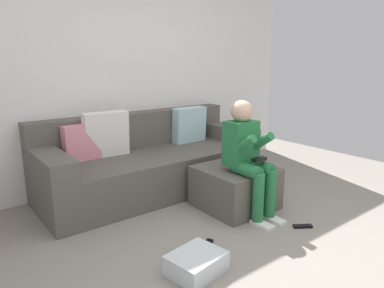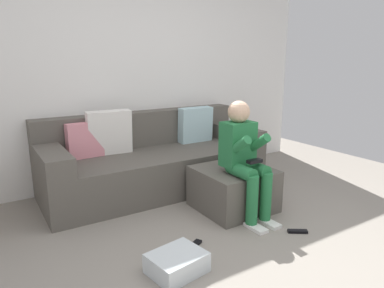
% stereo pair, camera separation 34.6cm
% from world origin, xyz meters
% --- Properties ---
extents(ground_plane, '(6.40, 6.40, 0.00)m').
position_xyz_m(ground_plane, '(0.00, 0.00, 0.00)').
color(ground_plane, gray).
extents(wall_back, '(4.92, 0.10, 2.79)m').
position_xyz_m(wall_back, '(0.00, 2.34, 1.40)').
color(wall_back, white).
rests_on(wall_back, ground_plane).
extents(couch_sectional, '(2.42, 0.94, 0.91)m').
position_xyz_m(couch_sectional, '(0.03, 1.89, 0.32)').
color(couch_sectional, '#59544C').
rests_on(couch_sectional, ground_plane).
extents(ottoman, '(0.67, 0.66, 0.41)m').
position_xyz_m(ottoman, '(0.44, 0.96, 0.20)').
color(ottoman, '#59544C').
rests_on(ottoman, ground_plane).
extents(person_seated, '(0.29, 0.58, 1.07)m').
position_xyz_m(person_seated, '(0.41, 0.79, 0.60)').
color(person_seated, '#26723F').
rests_on(person_seated, ground_plane).
extents(storage_bin, '(0.41, 0.35, 0.14)m').
position_xyz_m(storage_bin, '(-0.55, 0.33, 0.07)').
color(storage_bin, silver).
rests_on(storage_bin, ground_plane).
extents(remote_near_ottoman, '(0.16, 0.13, 0.02)m').
position_xyz_m(remote_near_ottoman, '(0.59, 0.28, 0.01)').
color(remote_near_ottoman, black).
rests_on(remote_near_ottoman, ground_plane).
extents(remote_by_storage_bin, '(0.18, 0.13, 0.02)m').
position_xyz_m(remote_by_storage_bin, '(-0.28, 0.55, 0.01)').
color(remote_by_storage_bin, black).
rests_on(remote_by_storage_bin, ground_plane).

